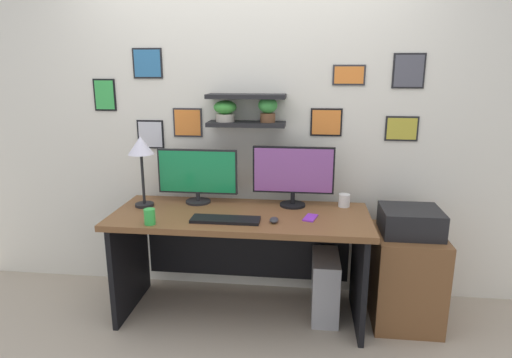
# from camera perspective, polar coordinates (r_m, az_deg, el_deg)

# --- Properties ---
(ground_plane) EXTENTS (8.00, 8.00, 0.00)m
(ground_plane) POSITION_cam_1_polar(r_m,az_deg,el_deg) (3.22, -1.96, -17.32)
(ground_plane) COLOR tan
(back_wall_assembly) EXTENTS (4.40, 0.24, 2.70)m
(back_wall_assembly) POSITION_cam_1_polar(r_m,az_deg,el_deg) (3.19, -0.99, 8.27)
(back_wall_assembly) COLOR silver
(back_wall_assembly) RESTS_ON ground
(desk) EXTENTS (1.72, 0.68, 0.75)m
(desk) POSITION_cam_1_polar(r_m,az_deg,el_deg) (3.02, -1.89, -7.95)
(desk) COLOR brown
(desk) RESTS_ON ground
(monitor_left) EXTENTS (0.58, 0.18, 0.39)m
(monitor_left) POSITION_cam_1_polar(r_m,az_deg,el_deg) (3.11, -7.75, 0.60)
(monitor_left) COLOR black
(monitor_left) RESTS_ON desk
(monitor_right) EXTENTS (0.57, 0.18, 0.42)m
(monitor_right) POSITION_cam_1_polar(r_m,az_deg,el_deg) (3.01, 4.95, 0.72)
(monitor_right) COLOR black
(monitor_right) RESTS_ON desk
(keyboard) EXTENTS (0.44, 0.14, 0.02)m
(keyboard) POSITION_cam_1_polar(r_m,az_deg,el_deg) (2.76, -4.07, -5.39)
(keyboard) COLOR black
(keyboard) RESTS_ON desk
(computer_mouse) EXTENTS (0.06, 0.09, 0.03)m
(computer_mouse) POSITION_cam_1_polar(r_m,az_deg,el_deg) (2.74, 2.40, -5.44)
(computer_mouse) COLOR #2D2D33
(computer_mouse) RESTS_ON desk
(desk_lamp) EXTENTS (0.18, 0.18, 0.50)m
(desk_lamp) POSITION_cam_1_polar(r_m,az_deg,el_deg) (3.06, -15.00, 3.56)
(desk_lamp) COLOR black
(desk_lamp) RESTS_ON desk
(cell_phone) EXTENTS (0.10, 0.15, 0.01)m
(cell_phone) POSITION_cam_1_polar(r_m,az_deg,el_deg) (2.83, 7.22, -5.11)
(cell_phone) COLOR purple
(cell_phone) RESTS_ON desk
(coffee_mug) EXTENTS (0.08, 0.08, 0.09)m
(coffee_mug) POSITION_cam_1_polar(r_m,az_deg,el_deg) (3.09, 11.60, -2.79)
(coffee_mug) COLOR white
(coffee_mug) RESTS_ON desk
(pen_cup) EXTENTS (0.07, 0.07, 0.10)m
(pen_cup) POSITION_cam_1_polar(r_m,az_deg,el_deg) (2.77, -13.91, -4.86)
(pen_cup) COLOR green
(pen_cup) RESTS_ON desk
(drawer_cabinet) EXTENTS (0.44, 0.50, 0.64)m
(drawer_cabinet) POSITION_cam_1_polar(r_m,az_deg,el_deg) (3.17, 19.17, -12.18)
(drawer_cabinet) COLOR brown
(drawer_cabinet) RESTS_ON ground
(printer) EXTENTS (0.38, 0.34, 0.17)m
(printer) POSITION_cam_1_polar(r_m,az_deg,el_deg) (3.02, 19.80, -5.28)
(printer) COLOR black
(printer) RESTS_ON drawer_cabinet
(computer_tower_right) EXTENTS (0.18, 0.40, 0.44)m
(computer_tower_right) POSITION_cam_1_polar(r_m,az_deg,el_deg) (3.13, 9.12, -13.80)
(computer_tower_right) COLOR #99999E
(computer_tower_right) RESTS_ON ground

